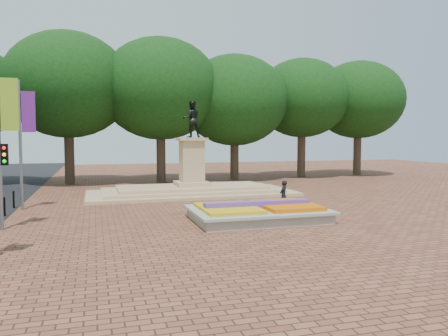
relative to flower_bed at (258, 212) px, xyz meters
name	(u,v)px	position (x,y,z in m)	size (l,w,h in m)	color
ground	(225,214)	(-1.03, 2.00, -0.38)	(90.00, 90.00, 0.00)	brown
flower_bed	(258,212)	(0.00, 0.00, 0.00)	(6.30, 4.30, 0.91)	gray
monument	(192,182)	(-1.03, 10.00, 0.50)	(14.00, 6.00, 6.40)	tan
tree_row_back	(193,107)	(1.31, 20.00, 6.29)	(44.80, 8.80, 10.43)	#3C2D20
banner_poles	(1,138)	(-11.10, 0.69, 3.50)	(0.88, 11.17, 7.00)	slate
pedestrian	(283,195)	(2.30, 2.21, 0.43)	(0.59, 0.39, 1.61)	black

